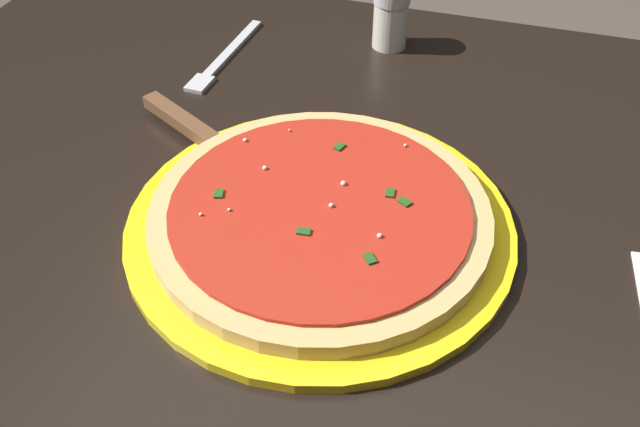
% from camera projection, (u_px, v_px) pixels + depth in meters
% --- Properties ---
extents(restaurant_table, '(1.05, 0.88, 0.75)m').
position_uv_depth(restaurant_table, '(291.00, 287.00, 0.78)').
color(restaurant_table, black).
rests_on(restaurant_table, ground_plane).
extents(serving_plate, '(0.36, 0.36, 0.01)m').
position_uv_depth(serving_plate, '(320.00, 225.00, 0.65)').
color(serving_plate, yellow).
rests_on(serving_plate, restaurant_table).
extents(pizza, '(0.31, 0.31, 0.02)m').
position_uv_depth(pizza, '(320.00, 214.00, 0.64)').
color(pizza, '#DBB26B').
rests_on(pizza, serving_plate).
extents(pizza_server, '(0.21, 0.14, 0.01)m').
position_uv_depth(pizza_server, '(208.00, 140.00, 0.73)').
color(pizza_server, silver).
rests_on(pizza_server, serving_plate).
extents(fork, '(0.03, 0.19, 0.00)m').
position_uv_depth(fork, '(223.00, 59.00, 0.88)').
color(fork, silver).
rests_on(fork, restaurant_table).
extents(parmesan_shaker, '(0.05, 0.05, 0.07)m').
position_uv_depth(parmesan_shaker, '(391.00, 19.00, 0.89)').
color(parmesan_shaker, silver).
rests_on(parmesan_shaker, restaurant_table).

